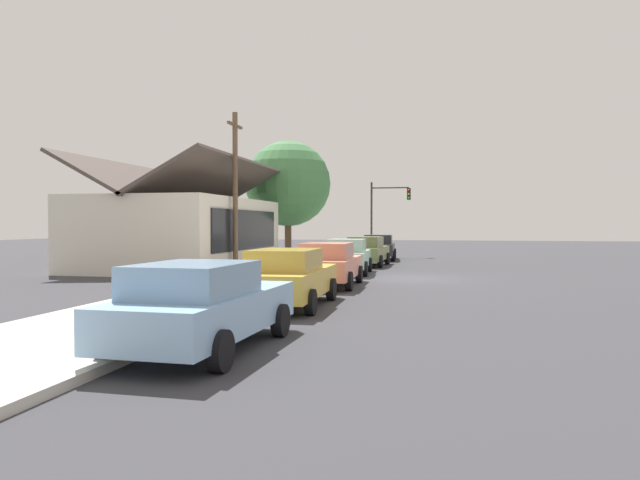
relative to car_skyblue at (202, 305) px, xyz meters
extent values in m
plane|color=#38383D|center=(15.16, -2.74, -0.82)|extent=(120.00, 120.00, 0.00)
cube|color=beige|center=(15.16, 2.86, -0.74)|extent=(60.00, 4.20, 0.16)
cube|color=#8CB7E0|center=(0.12, 0.00, -0.14)|extent=(4.91, 2.06, 0.70)
cube|color=#779CBE|center=(-0.37, 0.01, 0.49)|extent=(2.38, 1.74, 0.56)
cylinder|color=black|center=(1.65, 0.88, -0.49)|extent=(0.67, 0.24, 0.66)
cylinder|color=black|center=(1.58, -1.00, -0.49)|extent=(0.67, 0.24, 0.66)
cylinder|color=black|center=(-1.35, 0.99, -0.49)|extent=(0.67, 0.24, 0.66)
cylinder|color=black|center=(-1.42, -0.89, -0.49)|extent=(0.67, 0.24, 0.66)
cube|color=gold|center=(5.93, -0.04, -0.14)|extent=(4.82, 1.89, 0.70)
cube|color=gold|center=(5.45, -0.05, 0.49)|extent=(2.32, 1.63, 0.56)
cylinder|color=black|center=(7.40, 0.89, -0.49)|extent=(0.66, 0.23, 0.66)
cylinder|color=black|center=(7.42, -0.94, -0.49)|extent=(0.66, 0.23, 0.66)
cylinder|color=black|center=(4.43, 0.85, -0.49)|extent=(0.66, 0.23, 0.66)
cylinder|color=black|center=(4.45, -0.97, -0.49)|extent=(0.66, 0.23, 0.66)
cube|color=#EA8C75|center=(11.47, -0.08, -0.14)|extent=(4.74, 1.98, 0.70)
cube|color=tan|center=(11.00, -0.09, 0.49)|extent=(2.29, 1.70, 0.56)
cylinder|color=black|center=(12.90, 0.89, -0.49)|extent=(0.66, 0.23, 0.66)
cylinder|color=black|center=(12.94, -0.99, -0.49)|extent=(0.66, 0.23, 0.66)
cylinder|color=black|center=(9.99, 0.83, -0.49)|extent=(0.66, 0.23, 0.66)
cylinder|color=black|center=(10.03, -1.05, -0.49)|extent=(0.66, 0.23, 0.66)
cube|color=#9ED1BC|center=(16.97, 0.10, -0.14)|extent=(4.47, 1.98, 0.70)
cube|color=#86B1A0|center=(16.54, 0.08, 0.49)|extent=(2.18, 1.65, 0.56)
cylinder|color=black|center=(18.29, 1.04, -0.49)|extent=(0.67, 0.25, 0.66)
cylinder|color=black|center=(18.38, -0.71, -0.49)|extent=(0.67, 0.25, 0.66)
cylinder|color=black|center=(15.57, 0.90, -0.49)|extent=(0.67, 0.25, 0.66)
cylinder|color=black|center=(15.66, -0.85, -0.49)|extent=(0.67, 0.25, 0.66)
cube|color=olive|center=(22.32, -0.09, -0.14)|extent=(4.61, 1.99, 0.70)
cube|color=#61683C|center=(21.86, -0.08, 0.49)|extent=(2.24, 1.68, 0.56)
cylinder|color=black|center=(23.76, 0.76, -0.49)|extent=(0.67, 0.25, 0.66)
cylinder|color=black|center=(23.69, -1.06, -0.49)|extent=(0.67, 0.25, 0.66)
cylinder|color=black|center=(20.95, 0.87, -0.49)|extent=(0.67, 0.25, 0.66)
cylinder|color=black|center=(20.88, -0.95, -0.49)|extent=(0.67, 0.25, 0.66)
cube|color=#2D3035|center=(27.94, -0.12, -0.14)|extent=(4.81, 2.14, 0.70)
cube|color=#27292D|center=(27.47, -0.15, 0.49)|extent=(2.35, 1.77, 0.56)
cylinder|color=black|center=(29.35, 0.90, -0.49)|extent=(0.67, 0.26, 0.66)
cylinder|color=black|center=(29.45, -0.97, -0.49)|extent=(0.67, 0.26, 0.66)
cylinder|color=black|center=(26.43, 0.73, -0.49)|extent=(0.67, 0.26, 0.66)
cylinder|color=black|center=(26.53, -1.14, -0.49)|extent=(0.67, 0.26, 0.66)
cube|color=silver|center=(19.29, 9.26, 0.97)|extent=(11.96, 7.07, 3.57)
cube|color=black|center=(19.29, 5.69, 1.15)|extent=(9.57, 0.08, 2.00)
cube|color=#514742|center=(19.29, 7.49, 3.70)|extent=(12.56, 3.83, 2.14)
cube|color=#514742|center=(19.29, 11.03, 3.70)|extent=(12.56, 3.83, 2.14)
cylinder|color=brown|center=(28.00, 5.83, 0.87)|extent=(0.44, 0.44, 3.37)
sphere|color=#47844C|center=(28.00, 5.83, 4.08)|extent=(5.55, 5.55, 5.55)
cylinder|color=#383833|center=(32.14, 0.86, 1.78)|extent=(0.14, 0.14, 5.20)
cylinder|color=#383833|center=(32.14, -0.44, 3.98)|extent=(0.10, 2.60, 0.10)
cube|color=black|center=(32.14, -1.74, 3.53)|extent=(0.28, 0.24, 0.80)
sphere|color=red|center=(31.99, -1.74, 3.79)|extent=(0.16, 0.16, 0.16)
sphere|color=yellow|center=(31.99, -1.74, 3.53)|extent=(0.16, 0.16, 0.16)
sphere|color=green|center=(31.99, -1.74, 3.27)|extent=(0.16, 0.16, 0.16)
cylinder|color=brown|center=(16.91, 5.46, 2.93)|extent=(0.24, 0.24, 7.50)
cube|color=brown|center=(16.91, 5.46, 6.08)|extent=(1.80, 0.12, 0.12)
cylinder|color=red|center=(18.34, 1.46, -0.38)|extent=(0.22, 0.22, 0.55)
sphere|color=red|center=(18.34, 1.46, -0.04)|extent=(0.18, 0.18, 0.18)
camera|label=1|loc=(-10.02, -4.23, 1.44)|focal=33.80mm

